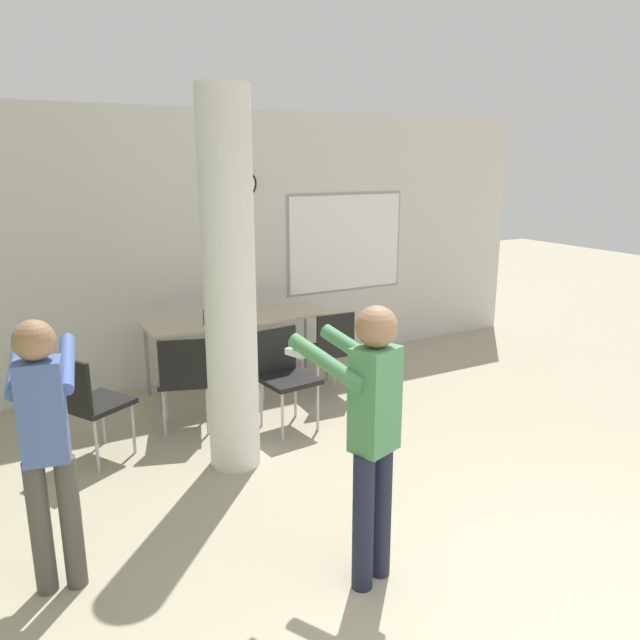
{
  "coord_description": "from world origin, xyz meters",
  "views": [
    {
      "loc": [
        -2.3,
        -1.24,
        2.3
      ],
      "look_at": [
        -0.25,
        2.45,
        1.21
      ],
      "focal_mm": 35.0,
      "sensor_mm": 36.0,
      "label": 1
    }
  ],
  "objects_px": {
    "chair_table_left": "(184,375)",
    "chair_table_front": "(284,371)",
    "person_playing_front": "(370,425)",
    "chair_table_right": "(329,346)",
    "person_watching_back": "(46,436)",
    "folding_table": "(239,322)",
    "chair_near_pillar": "(89,399)",
    "bottle_on_table": "(206,316)"
  },
  "relations": [
    {
      "from": "chair_table_front",
      "to": "person_playing_front",
      "type": "distance_m",
      "value": 2.21
    },
    {
      "from": "person_watching_back",
      "to": "folding_table",
      "type": "bearing_deg",
      "value": 49.62
    },
    {
      "from": "person_watching_back",
      "to": "chair_table_right",
      "type": "bearing_deg",
      "value": 32.92
    },
    {
      "from": "chair_table_left",
      "to": "person_playing_front",
      "type": "xyz_separation_m",
      "value": [
        0.28,
        -2.42,
        0.43
      ]
    },
    {
      "from": "chair_table_front",
      "to": "chair_near_pillar",
      "type": "distance_m",
      "value": 1.61
    },
    {
      "from": "folding_table",
      "to": "chair_table_front",
      "type": "height_order",
      "value": "chair_table_front"
    },
    {
      "from": "chair_table_front",
      "to": "bottle_on_table",
      "type": "bearing_deg",
      "value": 111.63
    },
    {
      "from": "folding_table",
      "to": "chair_table_left",
      "type": "bearing_deg",
      "value": -136.87
    },
    {
      "from": "chair_table_right",
      "to": "folding_table",
      "type": "bearing_deg",
      "value": 137.39
    },
    {
      "from": "chair_table_right",
      "to": "person_watching_back",
      "type": "height_order",
      "value": "person_watching_back"
    },
    {
      "from": "chair_near_pillar",
      "to": "person_playing_front",
      "type": "bearing_deg",
      "value": -64.02
    },
    {
      "from": "chair_table_front",
      "to": "chair_table_left",
      "type": "bearing_deg",
      "value": 158.68
    },
    {
      "from": "folding_table",
      "to": "chair_table_right",
      "type": "distance_m",
      "value": 0.96
    },
    {
      "from": "folding_table",
      "to": "bottle_on_table",
      "type": "xyz_separation_m",
      "value": [
        -0.39,
        -0.14,
        0.14
      ]
    },
    {
      "from": "chair_table_front",
      "to": "chair_table_right",
      "type": "relative_size",
      "value": 1.0
    },
    {
      "from": "chair_table_front",
      "to": "person_watching_back",
      "type": "bearing_deg",
      "value": -146.73
    },
    {
      "from": "bottle_on_table",
      "to": "person_playing_front",
      "type": "distance_m",
      "value": 3.05
    },
    {
      "from": "chair_table_front",
      "to": "chair_table_right",
      "type": "xyz_separation_m",
      "value": [
        0.71,
        0.44,
        0.0
      ]
    },
    {
      "from": "chair_near_pillar",
      "to": "person_playing_front",
      "type": "relative_size",
      "value": 0.55
    },
    {
      "from": "chair_table_left",
      "to": "person_playing_front",
      "type": "distance_m",
      "value": 2.47
    },
    {
      "from": "person_watching_back",
      "to": "person_playing_front",
      "type": "bearing_deg",
      "value": -27.18
    },
    {
      "from": "chair_table_right",
      "to": "person_playing_front",
      "type": "height_order",
      "value": "person_playing_front"
    },
    {
      "from": "chair_near_pillar",
      "to": "chair_table_right",
      "type": "distance_m",
      "value": 2.34
    },
    {
      "from": "person_watching_back",
      "to": "chair_near_pillar",
      "type": "bearing_deg",
      "value": 73.95
    },
    {
      "from": "chair_table_left",
      "to": "chair_near_pillar",
      "type": "height_order",
      "value": "same"
    },
    {
      "from": "chair_table_right",
      "to": "person_watching_back",
      "type": "relative_size",
      "value": 0.57
    },
    {
      "from": "folding_table",
      "to": "chair_table_right",
      "type": "bearing_deg",
      "value": -42.61
    },
    {
      "from": "chair_table_left",
      "to": "person_watching_back",
      "type": "height_order",
      "value": "person_watching_back"
    },
    {
      "from": "bottle_on_table",
      "to": "person_watching_back",
      "type": "bearing_deg",
      "value": -126.2
    },
    {
      "from": "chair_table_left",
      "to": "chair_table_front",
      "type": "xyz_separation_m",
      "value": [
        0.8,
        -0.31,
        0.0
      ]
    },
    {
      "from": "bottle_on_table",
      "to": "chair_near_pillar",
      "type": "height_order",
      "value": "bottle_on_table"
    },
    {
      "from": "chair_table_front",
      "to": "chair_near_pillar",
      "type": "height_order",
      "value": "same"
    },
    {
      "from": "bottle_on_table",
      "to": "person_watching_back",
      "type": "relative_size",
      "value": 0.15
    },
    {
      "from": "folding_table",
      "to": "chair_table_front",
      "type": "distance_m",
      "value": 1.1
    },
    {
      "from": "chair_table_front",
      "to": "person_playing_front",
      "type": "bearing_deg",
      "value": -103.68
    },
    {
      "from": "chair_near_pillar",
      "to": "chair_table_right",
      "type": "relative_size",
      "value": 1.0
    },
    {
      "from": "chair_table_left",
      "to": "person_watching_back",
      "type": "distance_m",
      "value": 2.09
    },
    {
      "from": "folding_table",
      "to": "person_playing_front",
      "type": "height_order",
      "value": "person_playing_front"
    },
    {
      "from": "chair_table_front",
      "to": "chair_near_pillar",
      "type": "relative_size",
      "value": 1.0
    },
    {
      "from": "bottle_on_table",
      "to": "person_playing_front",
      "type": "xyz_separation_m",
      "value": [
        -0.14,
        -3.04,
        0.09
      ]
    },
    {
      "from": "chair_near_pillar",
      "to": "person_watching_back",
      "type": "xyz_separation_m",
      "value": [
        -0.42,
        -1.47,
        0.39
      ]
    },
    {
      "from": "chair_table_right",
      "to": "chair_table_left",
      "type": "bearing_deg",
      "value": -175.02
    }
  ]
}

